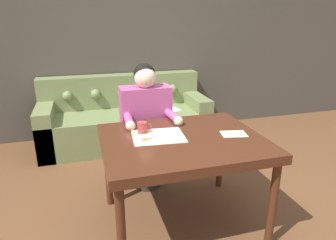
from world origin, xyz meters
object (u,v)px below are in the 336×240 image
scissors (149,139)px  mug (143,128)px  couch (125,120)px  dining_table (183,147)px  person (146,127)px

scissors → mug: (-0.02, 0.13, 0.04)m
couch → scissors: (-0.06, -1.78, 0.44)m
dining_table → couch: bearing=95.8°
scissors → couch: bearing=88.0°
couch → mug: (-0.08, -1.64, 0.48)m
couch → mug: size_ratio=18.99×
scissors → mug: 0.14m
couch → person: (0.04, -1.18, 0.31)m
person → scissors: 0.61m
person → mug: bearing=-105.1°
dining_table → person: (-0.15, 0.64, -0.05)m
dining_table → mug: bearing=146.4°
mug → person: bearing=74.9°
couch → scissors: 1.83m
couch → scissors: couch is taller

